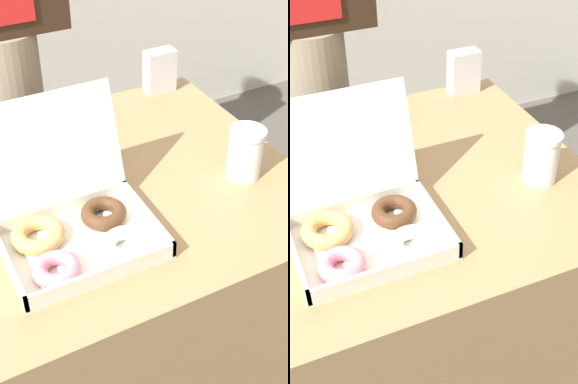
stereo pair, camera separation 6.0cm
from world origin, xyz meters
TOP-DOWN VIEW (x-y plane):
  - ground_plane at (0.00, 0.00)m, footprint 14.00×14.00m
  - table at (0.00, 0.00)m, footprint 0.94×0.81m
  - donut_box at (-0.12, -0.15)m, footprint 0.31×0.32m
  - coffee_cup at (0.33, -0.12)m, footprint 0.09×0.09m
  - napkin_holder at (0.36, 0.36)m, footprint 0.09×0.05m

SIDE VIEW (x-z plane):
  - ground_plane at x=0.00m, z-range 0.00..0.00m
  - table at x=0.00m, z-range 0.00..0.73m
  - donut_box at x=-0.12m, z-range 0.64..0.90m
  - napkin_holder at x=0.36m, z-range 0.73..0.86m
  - coffee_cup at x=0.33m, z-range 0.73..0.86m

